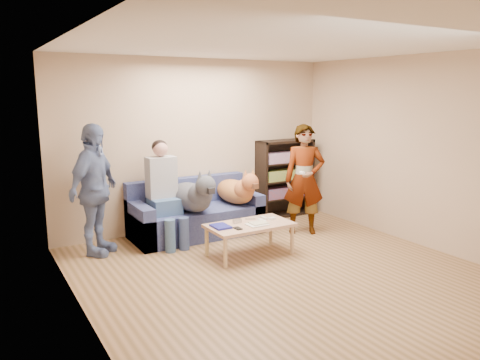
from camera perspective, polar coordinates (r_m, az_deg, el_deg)
ground at (r=5.50m, az=6.51°, el=-11.82°), size 5.00×5.00×0.00m
ceiling at (r=5.11m, az=7.15°, el=16.24°), size 5.00×5.00×0.00m
wall_back at (r=7.27m, az=-5.23°, el=4.36°), size 4.50×0.00×4.50m
wall_left at (r=4.20m, az=-18.44°, el=-0.85°), size 0.00×5.00×5.00m
wall_right at (r=6.74m, az=22.24°, el=3.10°), size 0.00×5.00×5.00m
blanket at (r=7.15m, az=-0.01°, el=-2.27°), size 0.38×0.32×0.13m
person_standing_right at (r=7.01m, az=7.84°, el=0.07°), size 0.71×0.64×1.63m
person_standing_left at (r=6.29m, az=-17.35°, el=-1.18°), size 1.00×1.01×1.71m
held_controller at (r=6.71m, az=7.59°, el=0.91°), size 0.06×0.12×0.03m
notebook_blue at (r=5.92m, az=-2.36°, el=-5.67°), size 0.20×0.26×0.03m
papers at (r=6.01m, az=2.12°, el=-5.44°), size 0.26×0.20×0.02m
magazine at (r=6.04m, az=2.25°, el=-5.23°), size 0.22×0.17×0.01m
camera_silver at (r=6.10m, az=-0.35°, el=-5.02°), size 0.11×0.06×0.05m
controller_a at (r=6.29m, az=2.90°, el=-4.64°), size 0.04×0.13×0.03m
controller_b at (r=6.27m, az=3.92°, el=-4.70°), size 0.09×0.06×0.03m
headphone_cup_a at (r=6.16m, az=2.89°, el=-5.04°), size 0.07×0.07×0.02m
headphone_cup_b at (r=6.22m, az=2.49°, el=-4.87°), size 0.07×0.07×0.02m
pen_orange at (r=5.93m, az=1.86°, el=-5.71°), size 0.13×0.06×0.01m
pen_black at (r=6.28m, az=1.27°, el=-4.77°), size 0.13×0.08×0.01m
wallet at (r=5.85m, az=-0.27°, el=-5.91°), size 0.07×0.12×0.02m
sofa at (r=7.00m, az=-5.52°, el=-4.40°), size 1.90×0.85×0.82m
person_seated at (r=6.57m, az=-9.22°, el=-1.07°), size 0.40×0.73×1.47m
dog_gray at (r=6.63m, az=-5.71°, el=-1.89°), size 0.45×1.27×0.66m
dog_tan at (r=7.06m, az=-0.32°, el=-1.25°), size 0.41×1.16×0.59m
coffee_table at (r=6.08m, az=1.20°, el=-5.77°), size 1.10×0.60×0.42m
bookshelf at (r=8.00m, az=5.45°, el=0.45°), size 1.00×0.34×1.30m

